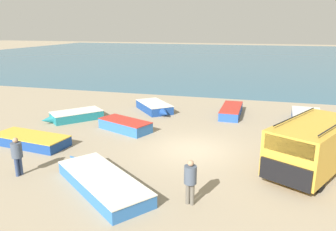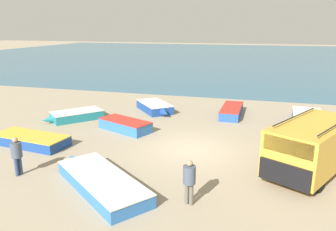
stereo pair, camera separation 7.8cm
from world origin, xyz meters
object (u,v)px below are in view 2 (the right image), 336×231
at_px(fisherman_1, 17,153).
at_px(fisherman_0, 189,178).
at_px(fishing_rowboat_5, 75,115).
at_px(fishing_rowboat_1, 100,181).
at_px(fishing_rowboat_6, 155,107).
at_px(fishing_rowboat_4, 29,140).
at_px(fishing_rowboat_0, 307,119).
at_px(fishing_rowboat_3, 123,125).
at_px(parked_van, 312,145).
at_px(fishing_rowboat_2, 232,110).

bearing_deg(fisherman_1, fisherman_0, -163.85).
bearing_deg(fishing_rowboat_5, fishing_rowboat_1, 77.64).
bearing_deg(fishing_rowboat_6, fishing_rowboat_1, -32.56).
xyz_separation_m(fishing_rowboat_4, fisherman_0, (8.97, -3.39, 0.69)).
bearing_deg(fisherman_1, fishing_rowboat_5, -55.97).
relative_size(fishing_rowboat_0, fishing_rowboat_6, 1.27).
distance_m(fishing_rowboat_3, fishing_rowboat_4, 5.04).
xyz_separation_m(fishing_rowboat_4, fisherman_1, (1.96, -3.09, 0.70)).
xyz_separation_m(fishing_rowboat_6, fisherman_0, (4.95, -11.43, 0.65)).
bearing_deg(fishing_rowboat_3, fishing_rowboat_5, 6.26).
bearing_deg(parked_van, fishing_rowboat_2, -126.31).
height_order(parked_van, fishing_rowboat_5, parked_van).
bearing_deg(fishing_rowboat_2, fishing_rowboat_1, 163.64).
xyz_separation_m(fishing_rowboat_0, fishing_rowboat_3, (-10.24, -4.07, -0.02)).
xyz_separation_m(parked_van, fishing_rowboat_2, (-3.89, 8.22, -0.87)).
xyz_separation_m(fisherman_0, fisherman_1, (-7.01, 0.29, 0.00)).
bearing_deg(fishing_rowboat_6, fisherman_1, -50.98).
bearing_deg(fishing_rowboat_5, fishing_rowboat_4, 43.28).
xyz_separation_m(parked_van, fishing_rowboat_5, (-13.32, 4.22, -0.88)).
bearing_deg(fishing_rowboat_6, fishing_rowboat_5, -91.46).
xyz_separation_m(parked_van, fishing_rowboat_0, (0.71, 7.17, -0.84)).
xyz_separation_m(fishing_rowboat_3, fishing_rowboat_6, (0.41, 4.53, -0.01)).
xyz_separation_m(fishing_rowboat_0, fisherman_1, (-11.89, -10.68, 0.63)).
bearing_deg(fisherman_0, fisherman_1, -81.71).
relative_size(parked_van, fisherman_1, 3.21).
xyz_separation_m(fishing_rowboat_2, fisherman_0, (-0.29, -12.02, 0.66)).
bearing_deg(fishing_rowboat_3, parked_van, -175.23).
bearing_deg(parked_van, fishing_rowboat_0, -157.26).
height_order(fishing_rowboat_6, fisherman_0, fisherman_0).
relative_size(parked_van, fishing_rowboat_0, 1.13).
height_order(parked_van, fishing_rowboat_2, parked_van).
bearing_deg(fishing_rowboat_3, fishing_rowboat_4, 67.02).
relative_size(fishing_rowboat_2, fisherman_1, 2.77).
bearing_deg(fishing_rowboat_4, fishing_rowboat_6, -109.45).
xyz_separation_m(fishing_rowboat_1, fishing_rowboat_5, (-5.76, 7.78, 0.02)).
height_order(fishing_rowboat_0, fishing_rowboat_6, fishing_rowboat_0).
height_order(fishing_rowboat_2, fishing_rowboat_4, fishing_rowboat_2).
relative_size(parked_van, fishing_rowboat_4, 1.06).
distance_m(fishing_rowboat_6, fisherman_0, 12.48).
distance_m(parked_van, fishing_rowboat_3, 10.06).
height_order(parked_van, fishing_rowboat_1, parked_van).
bearing_deg(fishing_rowboat_5, fisherman_1, 56.58).
bearing_deg(fishing_rowboat_4, fisherman_1, 129.56).
relative_size(fishing_rowboat_5, fishing_rowboat_6, 0.97).
bearing_deg(fishing_rowboat_2, fishing_rowboat_3, 133.18).
distance_m(fishing_rowboat_4, fishing_rowboat_6, 9.00).
bearing_deg(fisherman_0, fishing_rowboat_4, -99.97).
xyz_separation_m(fishing_rowboat_3, fishing_rowboat_5, (-3.79, 1.12, -0.03)).
bearing_deg(parked_van, fisherman_1, -44.19).
xyz_separation_m(parked_van, fishing_rowboat_3, (-9.53, 3.10, -0.85)).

